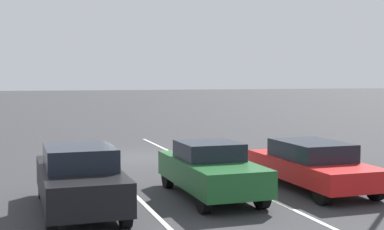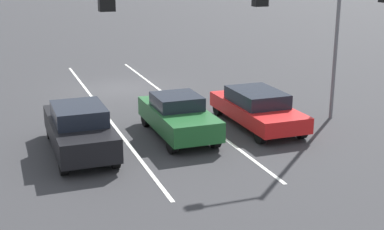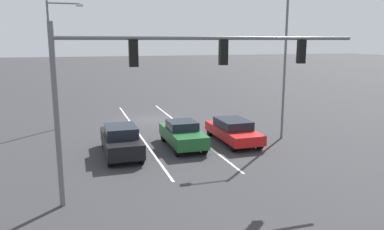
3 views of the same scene
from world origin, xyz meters
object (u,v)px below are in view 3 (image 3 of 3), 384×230
car_red_leftlane_front (233,130)px  car_darkgreen_midlane_front (183,134)px  street_lamp_left_shoulder (282,56)px  car_black_rightlane_front (121,140)px  street_lamp_right_shoulder (55,57)px  traffic_signal_gantry (169,69)px

car_red_leftlane_front → car_darkgreen_midlane_front: bearing=2.0°
street_lamp_left_shoulder → car_black_rightlane_front: bearing=3.1°
car_darkgreen_midlane_front → street_lamp_right_shoulder: bearing=-44.6°
car_black_rightlane_front → street_lamp_right_shoulder: street_lamp_right_shoulder is taller
car_black_rightlane_front → street_lamp_right_shoulder: bearing=-65.4°
car_red_leftlane_front → street_lamp_right_shoulder: (9.87, -6.54, 4.15)m
street_lamp_right_shoulder → car_red_leftlane_front: bearing=146.5°
car_darkgreen_midlane_front → car_red_leftlane_front: car_darkgreen_midlane_front is taller
car_darkgreen_midlane_front → street_lamp_right_shoulder: (6.74, -6.65, 4.11)m
street_lamp_right_shoulder → street_lamp_left_shoulder: street_lamp_left_shoulder is taller
car_darkgreen_midlane_front → car_black_rightlane_front: (3.48, 0.47, 0.05)m
traffic_signal_gantry → car_darkgreen_midlane_front: bearing=-110.5°
car_black_rightlane_front → street_lamp_left_shoulder: (-9.59, -0.53, 4.17)m
car_red_leftlane_front → car_black_rightlane_front: 6.64m
street_lamp_right_shoulder → street_lamp_left_shoulder: 14.45m
traffic_signal_gantry → street_lamp_right_shoulder: (4.49, -12.69, -0.00)m
car_black_rightlane_front → traffic_signal_gantry: bearing=102.4°
car_red_leftlane_front → street_lamp_left_shoulder: 5.20m
street_lamp_right_shoulder → street_lamp_left_shoulder: bearing=152.8°
car_darkgreen_midlane_front → street_lamp_left_shoulder: (-6.11, -0.06, 4.23)m
car_darkgreen_midlane_front → traffic_signal_gantry: size_ratio=0.35×
car_black_rightlane_front → traffic_signal_gantry: size_ratio=0.38×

